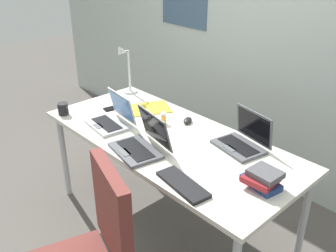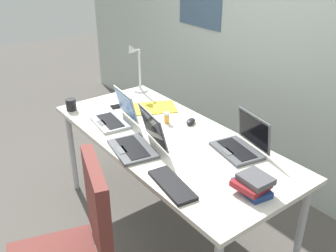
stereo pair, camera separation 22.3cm
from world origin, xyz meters
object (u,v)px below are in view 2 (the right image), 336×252
at_px(laptop_back_right, 115,116).
at_px(cell_phone, 119,106).
at_px(external_keyboard, 172,185).
at_px(paper_folder_mid_desk, 155,108).
at_px(computer_mouse, 191,121).
at_px(pill_bottle, 167,118).
at_px(coffee_mug, 71,105).
at_px(book_stack, 253,184).
at_px(laptop_front_right, 139,142).
at_px(desk_lamp, 136,69).
at_px(laptop_back_left, 242,144).

xyz_separation_m(laptop_back_right, cell_phone, (-0.22, 0.16, -0.04)).
bearing_deg(cell_phone, external_keyboard, -5.06).
relative_size(cell_phone, paper_folder_mid_desk, 0.44).
distance_m(laptop_back_right, computer_mouse, 0.53).
distance_m(pill_bottle, coffee_mug, 0.75).
bearing_deg(laptop_back_right, book_stack, 7.55).
xyz_separation_m(paper_folder_mid_desk, coffee_mug, (-0.35, -0.52, 0.04)).
distance_m(laptop_front_right, coffee_mug, 0.80).
bearing_deg(external_keyboard, paper_folder_mid_desk, 157.95).
relative_size(desk_lamp, external_keyboard, 1.21).
bearing_deg(external_keyboard, coffee_mug, -171.23).
bearing_deg(external_keyboard, laptop_back_right, 178.33).
height_order(paper_folder_mid_desk, coffee_mug, coffee_mug).
height_order(external_keyboard, book_stack, book_stack).
height_order(external_keyboard, coffee_mug, coffee_mug).
bearing_deg(coffee_mug, book_stack, 11.56).
xyz_separation_m(computer_mouse, pill_bottle, (-0.11, -0.13, 0.02)).
xyz_separation_m(laptop_front_right, coffee_mug, (-0.79, -0.09, -0.00)).
bearing_deg(coffee_mug, laptop_back_left, 25.74).
relative_size(book_stack, paper_folder_mid_desk, 0.71).
relative_size(external_keyboard, cell_phone, 2.43).
bearing_deg(desk_lamp, computer_mouse, -2.38).
bearing_deg(pill_bottle, desk_lamp, 165.90).
relative_size(computer_mouse, pill_bottle, 1.22).
relative_size(laptop_back_right, laptop_front_right, 0.88).
distance_m(desk_lamp, laptop_front_right, 0.97).
height_order(pill_bottle, book_stack, book_stack).
distance_m(cell_phone, book_stack, 1.35).
height_order(computer_mouse, pill_bottle, pill_bottle).
relative_size(laptop_back_right, cell_phone, 2.40).
height_order(laptop_back_right, laptop_front_right, laptop_front_right).
distance_m(desk_lamp, computer_mouse, 0.76).
height_order(desk_lamp, external_keyboard, desk_lamp).
xyz_separation_m(desk_lamp, external_keyboard, (1.25, -0.59, -0.19)).
distance_m(computer_mouse, book_stack, 0.83).
bearing_deg(pill_bottle, computer_mouse, 48.50).
relative_size(computer_mouse, book_stack, 0.44).
bearing_deg(laptop_front_right, coffee_mug, -173.66).
height_order(cell_phone, pill_bottle, pill_bottle).
relative_size(external_keyboard, paper_folder_mid_desk, 1.06).
xyz_separation_m(desk_lamp, cell_phone, (0.18, -0.28, -0.19)).
height_order(laptop_back_left, computer_mouse, laptop_back_left).
height_order(laptop_front_right, external_keyboard, laptop_front_right).
relative_size(laptop_back_left, laptop_front_right, 0.92).
distance_m(pill_bottle, paper_folder_mid_desk, 0.27).
bearing_deg(pill_bottle, cell_phone, -164.63).
xyz_separation_m(cell_phone, book_stack, (1.35, -0.01, 0.04)).
xyz_separation_m(laptop_back_left, computer_mouse, (-0.47, -0.00, -0.03)).
bearing_deg(pill_bottle, book_stack, -8.38).
xyz_separation_m(book_stack, coffee_mug, (-1.51, -0.31, -0.00)).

